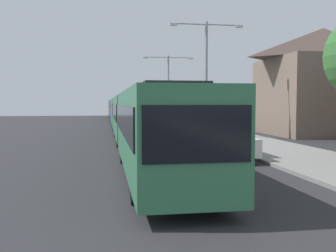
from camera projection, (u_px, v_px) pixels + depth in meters
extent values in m
cube|color=#33724C|center=(158.00, 129.00, 13.85)|extent=(2.50, 11.91, 2.70)
cube|color=black|center=(193.00, 119.00, 14.03)|extent=(0.04, 10.95, 1.00)
cube|color=black|center=(123.00, 120.00, 13.62)|extent=(0.04, 10.95, 1.00)
cube|color=black|center=(198.00, 134.00, 7.94)|extent=(2.30, 0.04, 1.20)
cube|color=gold|center=(193.00, 151.00, 14.10)|extent=(0.03, 11.31, 0.36)
cube|color=black|center=(177.00, 84.00, 10.24)|extent=(1.75, 0.90, 0.16)
cylinder|color=black|center=(217.00, 182.00, 10.46)|extent=(0.28, 1.00, 1.00)
cylinder|color=black|center=(136.00, 185.00, 10.10)|extent=(0.28, 1.00, 1.00)
cylinder|color=black|center=(173.00, 151.00, 17.32)|extent=(0.28, 1.00, 1.00)
cylinder|color=black|center=(124.00, 152.00, 16.97)|extent=(0.28, 1.00, 1.00)
cube|color=#33724C|center=(133.00, 116.00, 26.79)|extent=(2.50, 11.96, 2.70)
cube|color=black|center=(151.00, 111.00, 26.97)|extent=(0.04, 11.00, 1.00)
cube|color=black|center=(114.00, 111.00, 26.56)|extent=(0.04, 11.00, 1.00)
cube|color=black|center=(141.00, 115.00, 20.86)|extent=(2.30, 0.04, 1.20)
cube|color=gold|center=(151.00, 128.00, 27.04)|extent=(0.03, 11.36, 0.36)
cube|color=black|center=(137.00, 95.00, 23.16)|extent=(1.75, 0.90, 0.16)
cylinder|color=black|center=(155.00, 138.00, 23.38)|extent=(0.28, 1.00, 1.00)
cylinder|color=black|center=(119.00, 139.00, 23.03)|extent=(0.28, 1.00, 1.00)
cylinder|color=black|center=(144.00, 130.00, 30.28)|extent=(0.28, 1.00, 1.00)
cylinder|color=black|center=(116.00, 131.00, 29.93)|extent=(0.28, 1.00, 1.00)
cube|color=#33724C|center=(124.00, 112.00, 39.46)|extent=(2.50, 11.29, 2.70)
cube|color=black|center=(136.00, 109.00, 39.64)|extent=(0.04, 10.39, 1.00)
cube|color=black|center=(111.00, 109.00, 39.23)|extent=(0.04, 10.39, 1.00)
cube|color=black|center=(127.00, 110.00, 33.86)|extent=(2.30, 0.04, 1.20)
cube|color=navy|center=(137.00, 120.00, 39.71)|extent=(0.03, 10.73, 0.36)
cube|color=black|center=(126.00, 98.00, 36.03)|extent=(1.75, 0.90, 0.16)
cylinder|color=black|center=(138.00, 126.00, 36.26)|extent=(0.28, 1.00, 1.00)
cylinder|color=black|center=(114.00, 126.00, 35.90)|extent=(0.28, 1.00, 1.00)
cylinder|color=black|center=(133.00, 122.00, 42.76)|extent=(0.28, 1.00, 1.00)
cylinder|color=black|center=(113.00, 122.00, 42.41)|extent=(0.28, 1.00, 1.00)
cube|color=#284C8C|center=(119.00, 110.00, 52.35)|extent=(2.50, 10.72, 2.70)
cube|color=black|center=(129.00, 107.00, 52.53)|extent=(0.04, 9.86, 1.00)
cube|color=black|center=(110.00, 107.00, 52.13)|extent=(0.04, 9.86, 1.00)
cube|color=black|center=(121.00, 108.00, 47.03)|extent=(2.30, 0.04, 1.20)
cube|color=gold|center=(129.00, 116.00, 52.60)|extent=(0.03, 10.18, 0.36)
cube|color=black|center=(120.00, 99.00, 49.10)|extent=(1.75, 0.90, 0.16)
cylinder|color=black|center=(129.00, 120.00, 49.33)|extent=(0.28, 1.00, 1.00)
cylinder|color=black|center=(112.00, 120.00, 48.97)|extent=(0.28, 1.00, 1.00)
cylinder|color=black|center=(126.00, 118.00, 55.50)|extent=(0.28, 1.00, 1.00)
cylinder|color=black|center=(111.00, 118.00, 55.15)|extent=(0.28, 1.00, 1.00)
cube|color=maroon|center=(117.00, 108.00, 64.75)|extent=(2.50, 11.38, 2.70)
cube|color=black|center=(124.00, 106.00, 64.93)|extent=(0.04, 10.47, 1.00)
cube|color=black|center=(109.00, 106.00, 64.52)|extent=(0.04, 10.47, 1.00)
cube|color=black|center=(118.00, 107.00, 59.10)|extent=(2.30, 0.04, 1.20)
cube|color=gold|center=(124.00, 113.00, 65.00)|extent=(0.03, 10.81, 0.36)
cube|color=black|center=(117.00, 100.00, 61.30)|extent=(1.75, 0.90, 0.16)
cylinder|color=black|center=(124.00, 116.00, 61.52)|extent=(0.28, 1.00, 1.00)
cylinder|color=black|center=(110.00, 116.00, 61.17)|extent=(0.28, 1.00, 1.00)
cylinder|color=black|center=(123.00, 115.00, 68.08)|extent=(0.28, 1.00, 1.00)
cylinder|color=black|center=(110.00, 115.00, 67.73)|extent=(0.28, 1.00, 1.00)
cube|color=#33724C|center=(115.00, 107.00, 77.14)|extent=(2.50, 10.50, 2.70)
cube|color=black|center=(121.00, 106.00, 77.32)|extent=(0.04, 9.66, 1.00)
cube|color=black|center=(108.00, 106.00, 76.91)|extent=(0.04, 9.66, 1.00)
cube|color=black|center=(116.00, 106.00, 71.92)|extent=(2.30, 0.04, 1.20)
cube|color=gold|center=(121.00, 111.00, 77.39)|extent=(0.03, 9.98, 0.36)
cube|color=black|center=(115.00, 100.00, 73.94)|extent=(1.75, 0.90, 0.16)
cylinder|color=black|center=(121.00, 114.00, 74.17)|extent=(0.28, 1.00, 1.00)
cylinder|color=black|center=(110.00, 114.00, 73.82)|extent=(0.28, 1.00, 1.00)
cylinder|color=black|center=(120.00, 113.00, 80.23)|extent=(0.28, 1.00, 1.00)
cylinder|color=black|center=(109.00, 113.00, 79.88)|extent=(0.28, 1.00, 1.00)
cube|color=white|center=(223.00, 143.00, 18.53)|extent=(1.84, 4.97, 0.80)
cube|color=white|center=(223.00, 127.00, 18.63)|extent=(1.62, 2.88, 0.80)
cube|color=black|center=(223.00, 127.00, 18.63)|extent=(1.66, 2.98, 0.44)
sphere|color=#F9EFCC|center=(230.00, 147.00, 15.98)|extent=(0.18, 0.18, 0.18)
sphere|color=#F9EFCC|center=(253.00, 147.00, 16.14)|extent=(0.18, 0.18, 0.18)
cylinder|color=black|center=(216.00, 155.00, 16.91)|extent=(0.22, 0.70, 0.70)
cylinder|color=black|center=(252.00, 155.00, 17.17)|extent=(0.22, 0.70, 0.70)
cylinder|color=black|center=(199.00, 147.00, 19.94)|extent=(0.22, 0.70, 0.70)
cylinder|color=black|center=(230.00, 147.00, 20.21)|extent=(0.22, 0.70, 0.70)
cylinder|color=gray|center=(206.00, 80.00, 28.16)|extent=(0.20, 0.20, 8.34)
cylinder|color=gray|center=(190.00, 24.00, 27.73)|extent=(2.44, 0.10, 0.10)
cube|color=silver|center=(173.00, 24.00, 27.54)|extent=(0.56, 0.28, 0.16)
cylinder|color=gray|center=(223.00, 25.00, 28.12)|extent=(2.44, 0.10, 0.10)
cube|color=silver|center=(239.00, 27.00, 28.32)|extent=(0.56, 0.28, 0.16)
cylinder|color=gray|center=(168.00, 90.00, 45.13)|extent=(0.20, 0.20, 7.96)
cylinder|color=gray|center=(157.00, 57.00, 44.69)|extent=(2.68, 0.10, 0.10)
cube|color=silver|center=(145.00, 58.00, 44.48)|extent=(0.56, 0.28, 0.16)
cylinder|color=gray|center=(180.00, 58.00, 45.12)|extent=(2.68, 0.10, 0.10)
cube|color=silver|center=(191.00, 58.00, 45.34)|extent=(0.56, 0.28, 0.16)
cube|color=#7A6656|center=(322.00, 97.00, 32.14)|extent=(8.88, 8.32, 6.30)
pyramid|color=#42332D|center=(323.00, 43.00, 31.88)|extent=(9.32, 8.74, 2.49)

